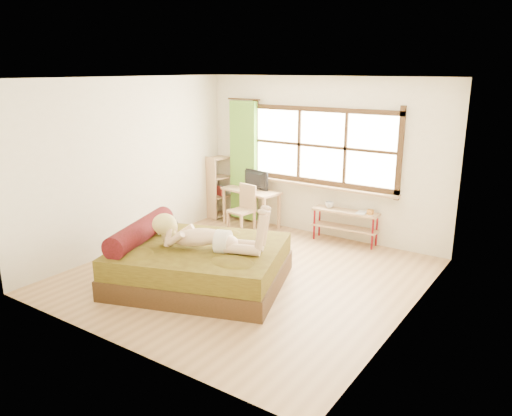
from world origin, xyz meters
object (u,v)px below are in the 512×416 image
Objects in this scene: woman at (205,225)px; bookshelf at (221,186)px; bed at (196,263)px; kitten at (165,225)px; desk at (251,195)px; chair at (244,206)px; pipe_shelf at (346,219)px.

woman is 1.27× the size of bookshelf.
bookshelf is (-1.68, 2.68, 0.31)m from bed.
kitten is at bearing -57.95° from bookshelf.
chair reaches higher than desk.
woman is at bearing -28.22° from bed.
woman is at bearing -58.95° from desk.
chair is at bearing -64.61° from desk.
bookshelf is at bearing 159.42° from chair.
pipe_shelf is (1.72, 0.49, -0.07)m from chair.
bed is 2.29m from chair.
kitten reaches higher than desk.
kitten is 3.04m from pipe_shelf.
kitten is (-0.67, 0.12, 0.38)m from bed.
bed is 8.05× the size of kitten.
kitten is at bearing -76.91° from desk.
kitten is (-0.87, 0.15, -0.20)m from woman.
pipe_shelf is at bearing 50.70° from bed.
desk is at bearing 0.27° from bookshelf.
bed reaches higher than pipe_shelf.
chair is at bearing 72.97° from kitten.
bed is 3.08× the size of chair.
bookshelf is (-1.88, 2.72, -0.26)m from woman.
bed is 0.78m from kitten.
chair reaches higher than kitten.
pipe_shelf is at bearing 9.99° from bookshelf.
pipe_shelf is (1.65, 2.54, -0.27)m from kitten.
desk is at bearing 89.54° from bed.
bookshelf reaches higher than bed.
chair is 0.71× the size of bookshelf.
woman is 4.67× the size of kitten.
bookshelf reaches higher than woman.
bed reaches higher than kitten.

